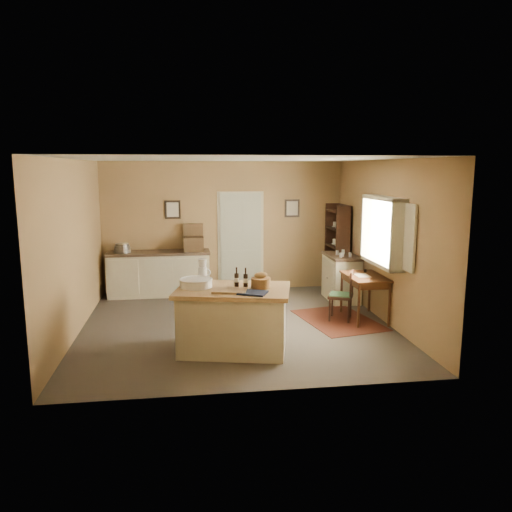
{
  "coord_description": "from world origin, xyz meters",
  "views": [
    {
      "loc": [
        -0.79,
        -7.88,
        2.56
      ],
      "look_at": [
        0.33,
        0.03,
        1.15
      ],
      "focal_mm": 35.0,
      "sensor_mm": 36.0,
      "label": 1
    }
  ],
  "objects_px": {
    "right_cabinet": "(341,277)",
    "desk_chair": "(341,296)",
    "sideboard": "(160,272)",
    "work_island": "(233,318)",
    "shelving_unit": "(339,249)",
    "writing_desk": "(365,281)"
  },
  "relations": [
    {
      "from": "right_cabinet",
      "to": "desk_chair",
      "type": "bearing_deg",
      "value": -108.0
    },
    {
      "from": "sideboard",
      "to": "desk_chair",
      "type": "distance_m",
      "value": 3.8
    },
    {
      "from": "work_island",
      "to": "desk_chair",
      "type": "xyz_separation_m",
      "value": [
        1.95,
        1.18,
        -0.06
      ]
    },
    {
      "from": "sideboard",
      "to": "desk_chair",
      "type": "relative_size",
      "value": 2.45
    },
    {
      "from": "sideboard",
      "to": "shelving_unit",
      "type": "xyz_separation_m",
      "value": [
        3.69,
        -0.22,
        0.43
      ]
    },
    {
      "from": "work_island",
      "to": "shelving_unit",
      "type": "relative_size",
      "value": 0.96
    },
    {
      "from": "desk_chair",
      "to": "right_cabinet",
      "type": "xyz_separation_m",
      "value": [
        0.41,
        1.28,
        0.04
      ]
    },
    {
      "from": "sideboard",
      "to": "desk_chair",
      "type": "bearing_deg",
      "value": -34.54
    },
    {
      "from": "sideboard",
      "to": "right_cabinet",
      "type": "bearing_deg",
      "value": -13.89
    },
    {
      "from": "work_island",
      "to": "sideboard",
      "type": "relative_size",
      "value": 0.85
    },
    {
      "from": "work_island",
      "to": "writing_desk",
      "type": "xyz_separation_m",
      "value": [
        2.37,
        1.16,
        0.19
      ]
    },
    {
      "from": "writing_desk",
      "to": "right_cabinet",
      "type": "xyz_separation_m",
      "value": [
        -0.0,
        1.29,
        -0.22
      ]
    },
    {
      "from": "work_island",
      "to": "right_cabinet",
      "type": "height_order",
      "value": "work_island"
    },
    {
      "from": "shelving_unit",
      "to": "work_island",
      "type": "bearing_deg",
      "value": -128.95
    },
    {
      "from": "writing_desk",
      "to": "desk_chair",
      "type": "xyz_separation_m",
      "value": [
        -0.42,
        0.02,
        -0.25
      ]
    },
    {
      "from": "work_island",
      "to": "shelving_unit",
      "type": "xyz_separation_m",
      "value": [
        2.52,
        3.11,
        0.43
      ]
    },
    {
      "from": "work_island",
      "to": "desk_chair",
      "type": "distance_m",
      "value": 2.28
    },
    {
      "from": "work_island",
      "to": "right_cabinet",
      "type": "xyz_separation_m",
      "value": [
        2.37,
        2.46,
        -0.02
      ]
    },
    {
      "from": "shelving_unit",
      "to": "writing_desk",
      "type": "bearing_deg",
      "value": -94.36
    },
    {
      "from": "writing_desk",
      "to": "desk_chair",
      "type": "height_order",
      "value": "desk_chair"
    },
    {
      "from": "sideboard",
      "to": "desk_chair",
      "type": "xyz_separation_m",
      "value": [
        3.13,
        -2.15,
        -0.06
      ]
    },
    {
      "from": "writing_desk",
      "to": "desk_chair",
      "type": "relative_size",
      "value": 1.17
    }
  ]
}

